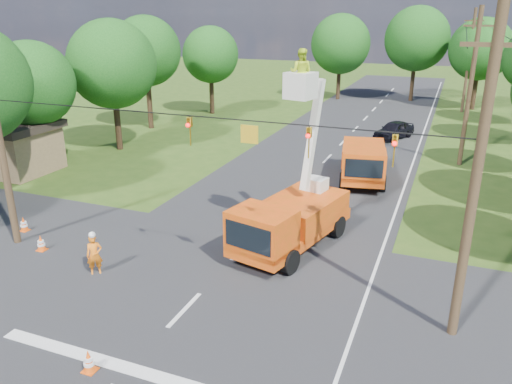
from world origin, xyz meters
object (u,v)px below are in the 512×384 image
at_px(second_truck, 363,161).
at_px(traffic_cone_2, 290,229).
at_px(distant_car, 394,130).
at_px(pole_right_far, 469,60).
at_px(tree_left_d, 112,64).
at_px(pole_right_mid, 470,87).
at_px(pole_left, 0,143).
at_px(shed, 11,146).
at_px(ground_worker, 94,255).
at_px(traffic_cone_0, 89,361).
at_px(pole_right_near, 476,181).
at_px(tree_left_c, 32,84).
at_px(tree_left_e, 146,51).
at_px(tree_left_f, 211,55).
at_px(traffic_cone_6, 378,179).
at_px(traffic_cone_5, 24,224).
at_px(traffic_cone_3, 340,202).
at_px(tree_far_c, 481,49).
at_px(tree_far_b, 417,39).
at_px(tree_far_a, 341,44).
at_px(traffic_cone_4, 41,243).
at_px(bucket_truck, 291,211).

xyz_separation_m(second_truck, traffic_cone_2, (-1.59, -9.11, -0.89)).
xyz_separation_m(distant_car, pole_right_far, (5.03, 14.15, 4.40)).
bearing_deg(tree_left_d, pole_right_mid, 12.01).
distance_m(pole_left, shed, 12.02).
height_order(pole_left, tree_left_d, tree_left_d).
bearing_deg(ground_worker, distant_car, 33.41).
distance_m(traffic_cone_0, pole_right_near, 12.02).
height_order(pole_right_near, tree_left_c, pole_right_near).
bearing_deg(tree_left_e, tree_left_f, 75.96).
distance_m(traffic_cone_6, pole_left, 19.75).
xyz_separation_m(traffic_cone_5, tree_left_c, (-6.37, 7.97, 5.08)).
bearing_deg(traffic_cone_3, tree_left_f, 130.37).
xyz_separation_m(traffic_cone_6, tree_far_c, (5.43, 28.26, 5.70)).
relative_size(traffic_cone_2, pole_right_mid, 0.07).
height_order(second_truck, tree_left_d, tree_left_d).
height_order(traffic_cone_5, pole_right_far, pole_right_far).
relative_size(pole_right_near, tree_far_b, 0.97).
bearing_deg(tree_far_c, tree_far_a, 176.05).
distance_m(distant_car, traffic_cone_6, 12.12).
distance_m(traffic_cone_2, traffic_cone_4, 10.79).
xyz_separation_m(second_truck, tree_far_b, (-0.06, 30.79, 5.56)).
height_order(traffic_cone_4, pole_right_mid, pole_right_mid).
xyz_separation_m(pole_right_far, tree_left_c, (-25.00, -31.00, 0.33)).
relative_size(traffic_cone_3, tree_left_e, 0.08).
relative_size(traffic_cone_4, tree_left_c, 0.09).
height_order(traffic_cone_0, pole_right_mid, pole_right_mid).
xyz_separation_m(traffic_cone_6, pole_left, (-13.57, -13.74, 4.14)).
bearing_deg(pole_left, bucket_truck, 18.97).
xyz_separation_m(traffic_cone_6, tree_left_f, (-18.87, 16.26, 5.33)).
distance_m(distant_car, tree_far_c, 18.06).
distance_m(traffic_cone_0, traffic_cone_2, 11.06).
height_order(bucket_truck, tree_left_c, bucket_truck).
xyz_separation_m(bucket_truck, pole_right_near, (6.64, -3.90, 3.36)).
distance_m(distant_car, traffic_cone_5, 28.30).
relative_size(tree_left_c, tree_left_f, 0.96).
bearing_deg(pole_right_far, pole_left, -114.23).
distance_m(traffic_cone_0, traffic_cone_6, 20.06).
height_order(tree_left_d, tree_left_f, tree_left_d).
relative_size(bucket_truck, tree_far_c, 0.90).
bearing_deg(traffic_cone_2, traffic_cone_3, 71.91).
height_order(shed, tree_left_c, tree_left_c).
bearing_deg(traffic_cone_6, tree_left_e, 158.42).
relative_size(second_truck, traffic_cone_2, 9.44).
bearing_deg(traffic_cone_2, tree_left_c, 167.78).
bearing_deg(pole_right_near, traffic_cone_0, -149.09).
height_order(tree_far_b, tree_far_c, tree_far_b).
bearing_deg(tree_left_f, pole_right_far, 23.23).
bearing_deg(tree_left_d, traffic_cone_2, -30.98).
distance_m(traffic_cone_2, tree_left_c, 19.08).
distance_m(traffic_cone_6, shed, 22.84).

